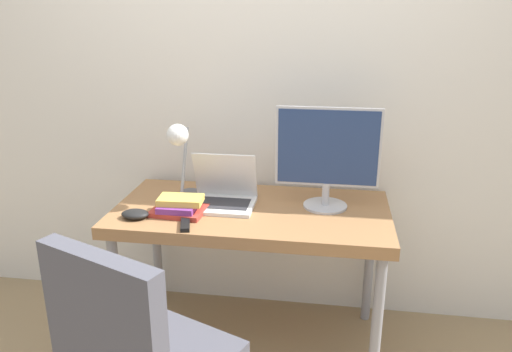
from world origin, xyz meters
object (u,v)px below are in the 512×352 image
object	(u,v)px
desk_lamp	(180,145)
game_controller	(135,214)
book_stack	(179,207)
laptop	(223,195)
monitor	(328,154)

from	to	relation	value
desk_lamp	game_controller	bearing A→B (deg)	-128.51
book_stack	desk_lamp	bearing A→B (deg)	99.91
laptop	game_controller	distance (m)	0.44
monitor	game_controller	bearing A→B (deg)	-162.28
monitor	desk_lamp	world-z (taller)	monitor
monitor	game_controller	distance (m)	0.96
monitor	desk_lamp	bearing A→B (deg)	-174.33
monitor	game_controller	size ratio (longest dim) A/B	3.84
monitor	book_stack	size ratio (longest dim) A/B	1.88
book_stack	game_controller	world-z (taller)	book_stack
book_stack	game_controller	xyz separation A→B (m)	(-0.19, -0.08, -0.02)
monitor	desk_lamp	distance (m)	0.72
laptop	monitor	world-z (taller)	monitor
laptop	book_stack	bearing A→B (deg)	-142.07
monitor	book_stack	bearing A→B (deg)	-164.10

